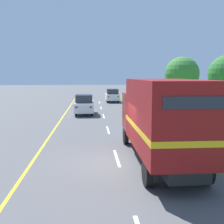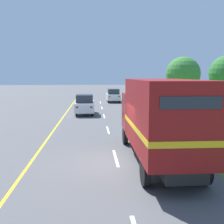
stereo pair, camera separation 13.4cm
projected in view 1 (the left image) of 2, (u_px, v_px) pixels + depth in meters
ground_plane at (118, 162)px, 12.06m from camera, size 200.00×200.00×0.00m
edge_line_yellow at (62, 118)px, 24.60m from camera, size 0.12×59.18×0.01m
centre_dash_near at (117, 158)px, 12.71m from camera, size 0.12×2.60×0.01m
centre_dash_mid_a at (108, 130)px, 19.24m from camera, size 0.12×2.60×0.01m
centre_dash_mid_b at (104, 116)px, 25.76m from camera, size 0.12×2.60×0.01m
centre_dash_far at (101, 108)px, 32.29m from camera, size 0.12×2.60×0.01m
centre_dash_farthest at (99, 102)px, 38.81m from camera, size 0.12×2.60×0.01m
horse_trailer_truck at (161, 117)px, 11.65m from camera, size 2.41×7.93×3.56m
lead_car_white at (84, 104)px, 26.71m from camera, size 1.80×3.94×1.92m
lead_car_white_ahead at (112, 95)px, 39.29m from camera, size 1.80×4.03×1.85m
highway_sign at (207, 108)px, 16.55m from camera, size 2.38×0.09×2.84m
roadside_tree_far at (182, 74)px, 37.09m from camera, size 4.54×4.54×6.18m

